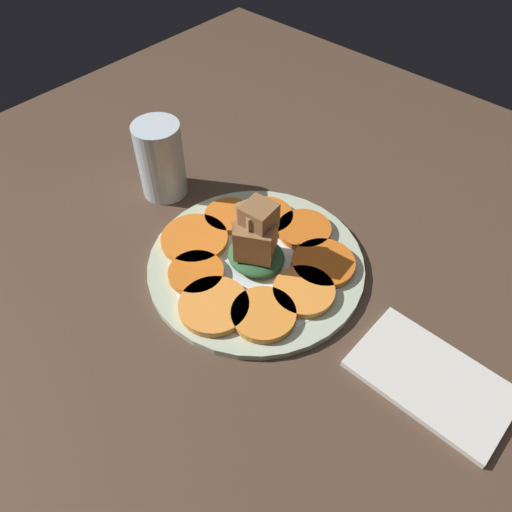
{
  "coord_description": "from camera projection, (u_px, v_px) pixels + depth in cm",
  "views": [
    {
      "loc": [
        -29.21,
        32.28,
        52.56
      ],
      "look_at": [
        0.0,
        0.0,
        4.1
      ],
      "focal_mm": 35.0,
      "sensor_mm": 36.0,
      "label": 1
    }
  ],
  "objects": [
    {
      "name": "carrot_slice_0",
      "position": [
        323.0,
        263.0,
        0.65
      ],
      "size": [
        8.28,
        8.28,
        0.9
      ],
      "primitive_type": "cylinder",
      "color": "orange",
      "rests_on": "plate"
    },
    {
      "name": "carrot_slice_7",
      "position": [
        264.0,
        314.0,
        0.6
      ],
      "size": [
        7.9,
        7.9,
        0.9
      ],
      "primitive_type": "cylinder",
      "color": "orange",
      "rests_on": "plate"
    },
    {
      "name": "center_pile",
      "position": [
        256.0,
        239.0,
        0.63
      ],
      "size": [
        7.8,
        7.02,
        9.41
      ],
      "color": "#2D6033",
      "rests_on": "plate"
    },
    {
      "name": "carrot_slice_8",
      "position": [
        305.0,
        290.0,
        0.62
      ],
      "size": [
        7.79,
        7.79,
        0.9
      ],
      "primitive_type": "cylinder",
      "color": "orange",
      "rests_on": "plate"
    },
    {
      "name": "plate",
      "position": [
        256.0,
        264.0,
        0.66
      ],
      "size": [
        28.67,
        28.67,
        1.05
      ],
      "color": "beige",
      "rests_on": "table_slab"
    },
    {
      "name": "carrot_slice_4",
      "position": [
        195.0,
        239.0,
        0.68
      ],
      "size": [
        9.15,
        9.15,
        0.9
      ],
      "primitive_type": "cylinder",
      "color": "orange",
      "rests_on": "plate"
    },
    {
      "name": "table_slab",
      "position": [
        256.0,
        271.0,
        0.67
      ],
      "size": [
        120.0,
        120.0,
        2.0
      ],
      "primitive_type": "cube",
      "color": "#4C3828",
      "rests_on": "ground"
    },
    {
      "name": "carrot_slice_1",
      "position": [
        304.0,
        229.0,
        0.69
      ],
      "size": [
        7.5,
        7.5,
        0.9
      ],
      "primitive_type": "cylinder",
      "color": "orange",
      "rests_on": "plate"
    },
    {
      "name": "napkin",
      "position": [
        431.0,
        379.0,
        0.55
      ],
      "size": [
        17.15,
        10.29,
        0.8
      ],
      "color": "silver",
      "rests_on": "table_slab"
    },
    {
      "name": "fork",
      "position": [
        295.0,
        235.0,
        0.69
      ],
      "size": [
        17.8,
        2.48,
        0.4
      ],
      "rotation": [
        0.0,
        0.0,
        -0.03
      ],
      "color": "silver",
      "rests_on": "plate"
    },
    {
      "name": "carrot_slice_3",
      "position": [
        229.0,
        216.0,
        0.71
      ],
      "size": [
        6.86,
        6.86,
        0.9
      ],
      "primitive_type": "cylinder",
      "color": "orange",
      "rests_on": "plate"
    },
    {
      "name": "water_glass",
      "position": [
        161.0,
        160.0,
        0.73
      ],
      "size": [
        6.87,
        6.87,
        11.59
      ],
      "color": "silver",
      "rests_on": "table_slab"
    },
    {
      "name": "carrot_slice_5",
      "position": [
        196.0,
        273.0,
        0.64
      ],
      "size": [
        7.19,
        7.19,
        0.9
      ],
      "primitive_type": "cylinder",
      "color": "orange",
      "rests_on": "plate"
    },
    {
      "name": "carrot_slice_2",
      "position": [
        266.0,
        216.0,
        0.71
      ],
      "size": [
        7.66,
        7.66,
        0.9
      ],
      "primitive_type": "cylinder",
      "color": "orange",
      "rests_on": "plate"
    },
    {
      "name": "carrot_slice_6",
      "position": [
        214.0,
        305.0,
        0.6
      ],
      "size": [
        8.65,
        8.65,
        0.9
      ],
      "primitive_type": "cylinder",
      "color": "#F99539",
      "rests_on": "plate"
    }
  ]
}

